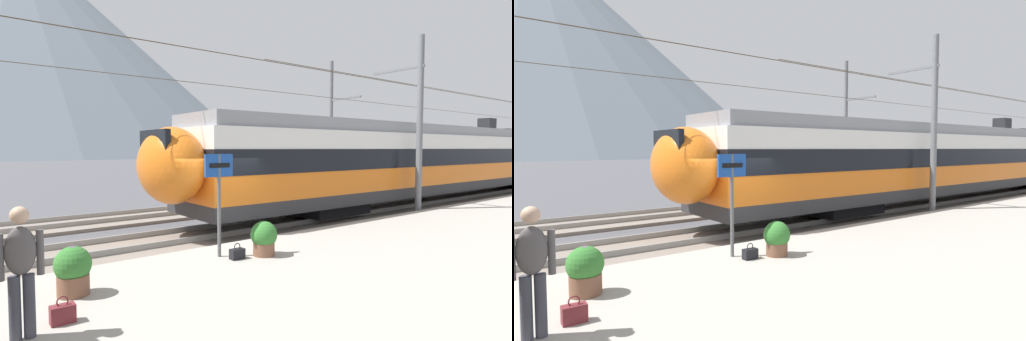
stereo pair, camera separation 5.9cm
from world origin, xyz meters
TOP-DOWN VIEW (x-y plane):
  - ground_plane at (0.00, 0.00)m, footprint 400.00×400.00m
  - platform_slab at (0.00, -4.52)m, footprint 120.00×6.67m
  - track_near at (0.00, 1.07)m, footprint 120.00×3.00m
  - track_far at (0.00, 5.61)m, footprint 120.00×3.00m
  - train_near_platform at (14.41, 1.07)m, footprint 31.95×3.01m
  - train_far_track at (28.61, 5.61)m, footprint 34.19×2.95m
  - catenary_mast_mid at (8.84, -0.80)m, footprint 48.24×2.34m
  - catenary_mast_far_side at (13.38, 7.60)m, footprint 48.24×2.45m
  - platform_sign at (-1.19, -2.16)m, footprint 0.70×0.08m
  - passenger_walking at (-5.23, -3.95)m, footprint 0.53×0.22m
  - handbag_beside_passenger at (-4.73, -3.75)m, footprint 0.32×0.18m
  - handbag_near_sign at (-0.98, -2.56)m, footprint 0.32×0.18m
  - potted_plant_platform_edge at (-0.34, -2.68)m, footprint 0.61×0.61m
  - potted_plant_by_shelter at (-4.35, -2.70)m, footprint 0.59×0.59m
  - mountain_central_peak at (18.84, 194.80)m, footprint 211.40×211.40m

SIDE VIEW (x-z plane):
  - ground_plane at x=0.00m, z-range 0.00..0.00m
  - track_near at x=0.00m, z-range -0.07..0.21m
  - track_far at x=0.00m, z-range -0.07..0.21m
  - platform_slab at x=0.00m, z-range 0.00..0.36m
  - handbag_near_sign at x=-0.98m, z-range 0.30..0.66m
  - handbag_beside_passenger at x=-4.73m, z-range 0.30..0.69m
  - potted_plant_platform_edge at x=-0.34m, z-range 0.39..1.17m
  - potted_plant_by_shelter at x=-4.35m, z-range 0.40..1.21m
  - passenger_walking at x=-5.23m, z-range 0.46..2.15m
  - platform_sign at x=-1.19m, z-range 0.90..3.18m
  - train_near_platform at x=14.41m, z-range 0.10..4.37m
  - train_far_track at x=28.61m, z-range 0.10..4.37m
  - catenary_mast_mid at x=8.84m, z-range 0.25..7.43m
  - catenary_mast_far_side at x=13.38m, z-range 0.15..8.41m
  - mountain_central_peak at x=18.84m, z-range 0.00..94.74m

